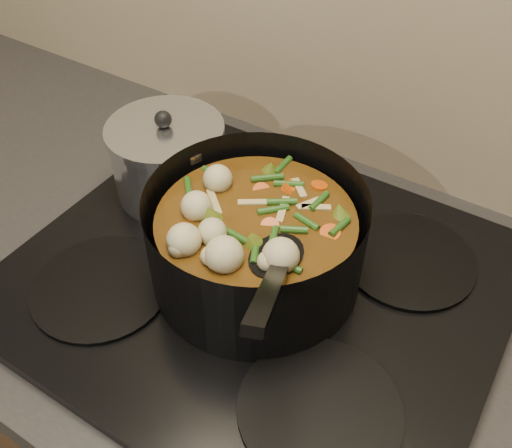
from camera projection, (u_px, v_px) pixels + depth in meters
The scene contains 4 objects.
counter at pixel (258, 438), 1.09m from camera, with size 2.64×0.64×0.91m.
stovetop at pixel (258, 279), 0.77m from camera, with size 0.62×0.54×0.03m.
stockpot at pixel (256, 242), 0.71m from camera, with size 0.31×0.36×0.20m.
saucepan at pixel (168, 159), 0.85m from camera, with size 0.17×0.17×0.14m.
Camera 1 is at (0.27, 1.50, 1.50)m, focal length 40.00 mm.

